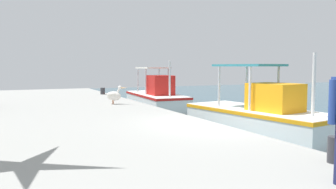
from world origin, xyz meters
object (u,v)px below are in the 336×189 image
at_px(pelican, 114,95).
at_px(fishing_boat_nearest, 156,97).
at_px(fishing_boat_second, 260,117).
at_px(mooring_bollard_nearest, 103,91).
at_px(mooring_bollard_second, 335,150).

bearing_deg(pelican, fishing_boat_nearest, 136.20).
xyz_separation_m(fishing_boat_nearest, fishing_boat_second, (8.99, 0.14, 0.02)).
xyz_separation_m(mooring_bollard_nearest, mooring_bollard_second, (16.10, 0.00, 0.03)).
bearing_deg(fishing_boat_nearest, mooring_bollard_nearest, -121.99).
bearing_deg(mooring_bollard_nearest, fishing_boat_nearest, 58.01).
bearing_deg(mooring_bollard_nearest, pelican, -9.06).
bearing_deg(fishing_boat_nearest, fishing_boat_second, 0.87).
xyz_separation_m(fishing_boat_second, pelican, (-5.20, -3.77, 0.52)).
xyz_separation_m(fishing_boat_nearest, pelican, (3.79, -3.63, 0.54)).
height_order(fishing_boat_nearest, mooring_bollard_nearest, fishing_boat_nearest).
distance_m(pelican, mooring_bollard_second, 10.63).
height_order(fishing_boat_second, mooring_bollard_nearest, fishing_boat_second).
relative_size(fishing_boat_second, mooring_bollard_nearest, 15.11).
xyz_separation_m(fishing_boat_second, mooring_bollard_nearest, (-10.71, -2.89, 0.31)).
relative_size(fishing_boat_nearest, fishing_boat_second, 1.02).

